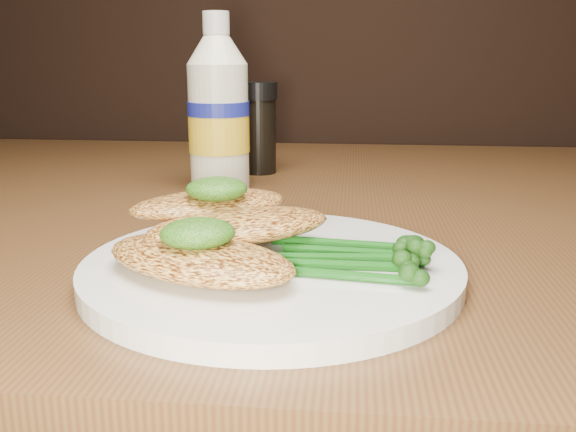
# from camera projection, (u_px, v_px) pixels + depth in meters

# --- Properties ---
(plate) EXTENTS (0.25, 0.25, 0.01)m
(plate) POSITION_uv_depth(u_px,v_px,m) (272.00, 269.00, 0.42)
(plate) COLOR white
(plate) RESTS_ON dining_table
(chicken_front) EXTENTS (0.15, 0.12, 0.02)m
(chicken_front) POSITION_uv_depth(u_px,v_px,m) (199.00, 259.00, 0.39)
(chicken_front) COLOR #F2AB4D
(chicken_front) RESTS_ON plate
(chicken_mid) EXTENTS (0.14, 0.12, 0.02)m
(chicken_mid) POSITION_uv_depth(u_px,v_px,m) (240.00, 226.00, 0.43)
(chicken_mid) COLOR #F2AB4D
(chicken_mid) RESTS_ON plate
(chicken_back) EXTENTS (0.13, 0.11, 0.02)m
(chicken_back) POSITION_uv_depth(u_px,v_px,m) (209.00, 204.00, 0.46)
(chicken_back) COLOR #F2AB4D
(chicken_back) RESTS_ON plate
(pesto_front) EXTENTS (0.06, 0.06, 0.02)m
(pesto_front) POSITION_uv_depth(u_px,v_px,m) (198.00, 233.00, 0.38)
(pesto_front) COLOR #0A3407
(pesto_front) RESTS_ON chicken_front
(pesto_back) EXTENTS (0.05, 0.04, 0.02)m
(pesto_back) POSITION_uv_depth(u_px,v_px,m) (217.00, 189.00, 0.44)
(pesto_back) COLOR #0A3407
(pesto_back) RESTS_ON chicken_back
(broccolini_bundle) EXTENTS (0.14, 0.12, 0.02)m
(broccolini_bundle) POSITION_uv_depth(u_px,v_px,m) (344.00, 250.00, 0.41)
(broccolini_bundle) COLOR #125011
(broccolini_bundle) RESTS_ON plate
(mayo_bottle) EXTENTS (0.09, 0.09, 0.19)m
(mayo_bottle) POSITION_uv_depth(u_px,v_px,m) (218.00, 103.00, 0.67)
(mayo_bottle) COLOR #F1EECC
(mayo_bottle) RESTS_ON dining_table
(pepper_grinder) EXTENTS (0.06, 0.06, 0.11)m
(pepper_grinder) POSITION_uv_depth(u_px,v_px,m) (259.00, 128.00, 0.77)
(pepper_grinder) COLOR black
(pepper_grinder) RESTS_ON dining_table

